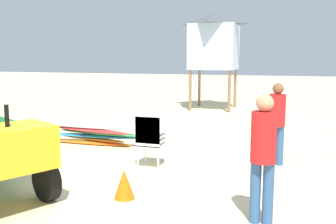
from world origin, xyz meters
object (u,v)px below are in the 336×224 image
stacked_plastic_chairs (150,135)px  lifeguard_near_left (277,119)px  surfboard_pile (93,134)px  lifeguard_tower (214,41)px  traffic_cone_near (124,184)px  lifeguard_near_center (263,150)px

stacked_plastic_chairs → lifeguard_near_left: bearing=23.3°
surfboard_pile → lifeguard_near_left: lifeguard_near_left is taller
surfboard_pile → lifeguard_tower: bearing=78.1°
traffic_cone_near → lifeguard_near_left: bearing=51.5°
surfboard_pile → lifeguard_near_left: bearing=-6.3°
lifeguard_near_left → lifeguard_tower: size_ratio=0.42×
lifeguard_near_left → lifeguard_near_center: bearing=-91.0°
stacked_plastic_chairs → lifeguard_near_left: size_ratio=0.68×
lifeguard_near_left → traffic_cone_near: bearing=-128.5°
lifeguard_tower → traffic_cone_near: bearing=-86.0°
lifeguard_tower → traffic_cone_near: 10.72m
surfboard_pile → stacked_plastic_chairs: bearing=-35.6°
surfboard_pile → lifeguard_near_center: bearing=-37.9°
stacked_plastic_chairs → lifeguard_near_center: 2.95m
stacked_plastic_chairs → traffic_cone_near: size_ratio=2.45×
surfboard_pile → lifeguard_tower: size_ratio=0.67×
lifeguard_near_left → traffic_cone_near: (-2.09, -2.63, -0.71)m
surfboard_pile → lifeguard_near_center: lifeguard_near_center is taller
lifeguard_tower → lifeguard_near_left: bearing=-70.0°
surfboard_pile → lifeguard_near_center: 5.51m
surfboard_pile → lifeguard_near_left: 4.44m
stacked_plastic_chairs → traffic_cone_near: stacked_plastic_chairs is taller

